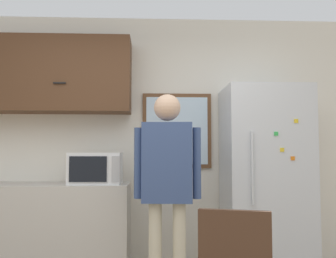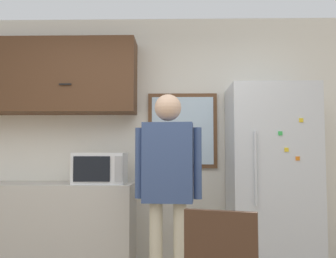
# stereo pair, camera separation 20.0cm
# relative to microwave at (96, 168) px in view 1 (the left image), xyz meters

# --- Properties ---
(back_wall) EXTENTS (6.00, 0.06, 2.70)m
(back_wall) POSITION_rel_microwave_xyz_m (0.42, 0.40, 0.27)
(back_wall) COLOR silver
(back_wall) RESTS_ON ground_plane
(counter) EXTENTS (2.09, 0.63, 0.93)m
(counter) POSITION_rel_microwave_xyz_m (-0.73, 0.06, -0.61)
(counter) COLOR #BCB7AD
(counter) RESTS_ON ground_plane
(upper_cabinets) EXTENTS (2.09, 0.38, 0.77)m
(upper_cabinets) POSITION_rel_microwave_xyz_m (-0.73, 0.19, 0.94)
(upper_cabinets) COLOR #51331E
(microwave) EXTENTS (0.49, 0.41, 0.30)m
(microwave) POSITION_rel_microwave_xyz_m (0.00, 0.00, 0.00)
(microwave) COLOR white
(microwave) RESTS_ON counter
(person) EXTENTS (0.57, 0.25, 1.72)m
(person) POSITION_rel_microwave_xyz_m (0.67, -0.48, -0.02)
(person) COLOR beige
(person) RESTS_ON ground_plane
(refrigerator) EXTENTS (0.81, 0.68, 1.88)m
(refrigerator) POSITION_rel_microwave_xyz_m (1.67, 0.03, -0.14)
(refrigerator) COLOR silver
(refrigerator) RESTS_ON ground_plane
(window) EXTENTS (0.74, 0.05, 0.80)m
(window) POSITION_rel_microwave_xyz_m (0.81, 0.36, 0.39)
(window) COLOR brown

